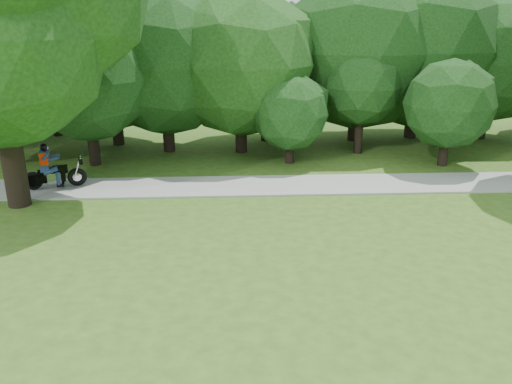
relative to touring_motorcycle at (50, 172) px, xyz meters
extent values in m
plane|color=#3A5B1A|center=(9.99, -7.98, -0.63)|extent=(100.00, 100.00, 0.00)
cube|color=gray|center=(9.99, 0.02, -0.60)|extent=(60.00, 2.20, 0.06)
cylinder|color=black|center=(12.03, 6.97, 0.27)|extent=(0.56, 0.56, 1.80)
sphere|color=black|center=(12.03, 6.97, 3.54)|extent=(7.28, 7.28, 7.28)
cylinder|color=black|center=(8.46, 3.01, -0.11)|extent=(0.35, 0.35, 1.04)
sphere|color=black|center=(8.46, 3.01, 1.39)|extent=(3.01, 3.01, 3.01)
cylinder|color=black|center=(7.80, 7.14, 0.27)|extent=(0.48, 0.48, 1.80)
sphere|color=black|center=(7.80, 7.14, 3.02)|extent=(5.68, 5.68, 5.68)
cylinder|color=black|center=(-2.70, 3.35, -0.02)|extent=(0.35, 0.35, 1.21)
sphere|color=black|center=(-2.70, 3.35, 1.59)|extent=(3.08, 3.08, 3.08)
cylinder|color=black|center=(0.87, 6.64, 0.27)|extent=(0.51, 0.51, 1.80)
sphere|color=black|center=(0.87, 6.64, 3.21)|extent=(6.26, 6.26, 6.26)
cylinder|color=black|center=(3.38, 5.27, 0.27)|extent=(0.51, 0.51, 1.80)
sphere|color=black|center=(3.38, 5.27, 3.17)|extent=(6.14, 6.14, 6.14)
cylinder|color=black|center=(14.96, 7.42, 0.27)|extent=(0.57, 0.57, 1.80)
sphere|color=black|center=(14.96, 7.42, 3.58)|extent=(7.41, 7.41, 7.41)
cylinder|color=black|center=(6.56, 4.95, 0.26)|extent=(0.51, 0.51, 1.77)
sphere|color=#1C3D11|center=(6.56, 4.95, 3.13)|extent=(6.14, 6.14, 6.14)
cylinder|color=black|center=(-4.99, 8.15, 0.27)|extent=(0.54, 0.54, 1.80)
cylinder|color=black|center=(18.40, 7.14, 0.27)|extent=(0.49, 0.49, 1.80)
sphere|color=black|center=(18.40, 7.14, 3.07)|extent=(5.83, 5.83, 5.83)
cylinder|color=black|center=(11.62, 4.49, 0.27)|extent=(0.37, 0.37, 1.79)
sphere|color=black|center=(11.62, 4.49, 2.24)|extent=(3.31, 3.31, 3.31)
cylinder|color=black|center=(14.51, 2.34, 0.02)|extent=(0.37, 0.37, 1.29)
sphere|color=black|center=(14.51, 2.34, 1.80)|extent=(3.48, 3.48, 3.48)
cylinder|color=black|center=(0.66, 3.15, 0.27)|extent=(0.44, 0.44, 1.80)
sphere|color=black|center=(0.66, 3.15, 2.76)|extent=(4.88, 4.88, 4.88)
cylinder|color=black|center=(-2.61, 8.85, 0.27)|extent=(0.51, 0.51, 1.80)
sphere|color=black|center=(-2.61, 8.85, 3.16)|extent=(6.13, 6.13, 6.13)
cylinder|color=black|center=(-0.51, -1.48, 1.47)|extent=(0.68, 0.68, 4.20)
torus|color=black|center=(-0.55, -0.16, -0.25)|extent=(0.66, 0.35, 0.64)
torus|color=black|center=(0.80, 0.23, -0.25)|extent=(0.66, 0.35, 0.64)
cube|color=black|center=(-0.04, -0.01, -0.20)|extent=(1.04, 0.49, 0.29)
cube|color=silver|center=(0.10, 0.03, -0.20)|extent=(0.51, 0.42, 0.36)
cube|color=black|center=(0.31, 0.09, 0.07)|extent=(0.53, 0.39, 0.24)
cube|color=black|center=(-0.15, -0.04, 0.03)|extent=(0.54, 0.41, 0.09)
cylinder|color=silver|center=(0.83, 0.24, 0.07)|extent=(0.36, 0.14, 0.82)
cylinder|color=silver|center=(0.98, 0.28, 0.46)|extent=(0.19, 0.57, 0.03)
cube|color=black|center=(-0.45, -0.34, -0.20)|extent=(0.40, 0.21, 0.31)
cube|color=black|center=(-0.57, 0.04, -0.20)|extent=(0.40, 0.21, 0.31)
cube|color=navy|center=(-0.15, -0.04, 0.16)|extent=(0.36, 0.41, 0.22)
cube|color=navy|center=(-0.13, -0.04, 0.49)|extent=(0.33, 0.43, 0.51)
cube|color=#FF2A05|center=(-0.13, -0.04, 0.51)|extent=(0.37, 0.48, 0.40)
sphere|color=black|center=(-0.10, -0.03, 0.87)|extent=(0.25, 0.25, 0.25)
camera|label=1|loc=(6.10, -16.45, 4.78)|focal=35.00mm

